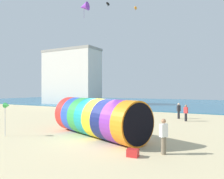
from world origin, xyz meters
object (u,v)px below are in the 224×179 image
at_px(giant_inflatable_tube, 98,118).
at_px(kite_black_parafoil, 108,4).
at_px(cooler_box, 133,153).
at_px(bystander_far_left, 179,111).
at_px(kite_purple_delta, 84,7).
at_px(bystander_mid_beach, 186,113).
at_px(beach_flag, 7,107).
at_px(kite_orange_parafoil, 136,8).
at_px(kite_handler, 164,136).

bearing_deg(giant_inflatable_tube, kite_black_parafoil, 112.31).
distance_m(kite_black_parafoil, cooler_box, 14.17).
distance_m(giant_inflatable_tube, bystander_far_left, 11.88).
relative_size(kite_purple_delta, bystander_mid_beach, 1.29).
bearing_deg(kite_purple_delta, beach_flag, -74.33).
bearing_deg(kite_orange_parafoil, kite_black_parafoil, -78.61).
relative_size(kite_orange_parafoil, cooler_box, 2.17).
distance_m(beach_flag, cooler_box, 9.18).
distance_m(giant_inflatable_tube, kite_handler, 5.21).
distance_m(kite_purple_delta, cooler_box, 23.29).
bearing_deg(beach_flag, kite_orange_parafoil, 87.53).
height_order(giant_inflatable_tube, bystander_far_left, giant_inflatable_tube).
relative_size(bystander_mid_beach, bystander_far_left, 0.96).
relative_size(giant_inflatable_tube, beach_flag, 3.54).
bearing_deg(kite_handler, beach_flag, -174.06).
bearing_deg(kite_purple_delta, bystander_mid_beach, -4.06).
height_order(giant_inflatable_tube, beach_flag, giant_inflatable_tube).
xyz_separation_m(kite_orange_parafoil, beach_flag, (-0.85, -19.76, -12.83)).
bearing_deg(bystander_mid_beach, giant_inflatable_tube, -110.65).
bearing_deg(kite_orange_parafoil, bystander_far_left, -36.82).
bearing_deg(kite_handler, bystander_mid_beach, 95.36).
xyz_separation_m(giant_inflatable_tube, kite_handler, (4.88, -1.79, -0.38)).
relative_size(kite_black_parafoil, kite_purple_delta, 0.33).
height_order(kite_black_parafoil, kite_purple_delta, kite_purple_delta).
bearing_deg(kite_black_parafoil, kite_purple_delta, 139.11).
bearing_deg(cooler_box, kite_purple_delta, 133.02).
bearing_deg(kite_black_parafoil, bystander_mid_beach, 42.83).
bearing_deg(bystander_mid_beach, kite_purple_delta, 175.94).
xyz_separation_m(kite_orange_parafoil, bystander_mid_beach, (8.17, -6.89, -13.98)).
relative_size(kite_handler, beach_flag, 0.76).
height_order(giant_inflatable_tube, kite_handler, giant_inflatable_tube).
bearing_deg(bystander_mid_beach, kite_handler, -84.64).
xyz_separation_m(bystander_far_left, beach_flag, (-8.02, -14.39, 1.12)).
xyz_separation_m(kite_black_parafoil, bystander_mid_beach, (5.71, 5.30, -9.91)).
xyz_separation_m(kite_purple_delta, bystander_far_left, (11.88, 0.61, -13.00)).
xyz_separation_m(kite_black_parafoil, beach_flag, (-3.31, -7.56, -8.75)).
height_order(kite_purple_delta, cooler_box, kite_purple_delta).
bearing_deg(giant_inflatable_tube, kite_orange_parafoil, 104.57).
distance_m(bystander_far_left, cooler_box, 14.45).
height_order(kite_black_parafoil, cooler_box, kite_black_parafoil).
xyz_separation_m(giant_inflatable_tube, kite_orange_parafoil, (-4.39, 16.91, 13.54)).
xyz_separation_m(giant_inflatable_tube, kite_black_parafoil, (-1.94, 4.72, 9.47)).
bearing_deg(kite_orange_parafoil, cooler_box, -67.60).
xyz_separation_m(kite_black_parafoil, cooler_box, (5.69, -7.58, -10.54)).
bearing_deg(beach_flag, giant_inflatable_tube, 28.43).
bearing_deg(kite_purple_delta, kite_orange_parafoil, 51.73).
distance_m(kite_purple_delta, beach_flag, 18.60).
bearing_deg(kite_handler, kite_orange_parafoil, 116.39).
distance_m(bystander_mid_beach, bystander_far_left, 1.83).
bearing_deg(kite_orange_parafoil, bystander_mid_beach, -40.16).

